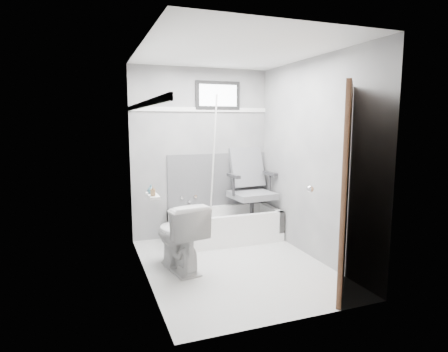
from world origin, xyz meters
name	(u,v)px	position (x,y,z in m)	size (l,w,h in m)	color
floor	(234,265)	(0.00, 0.00, 0.00)	(2.60, 2.60, 0.00)	white
ceiling	(235,51)	(0.00, 0.00, 2.40)	(2.60, 2.60, 0.00)	silver
wall_back	(201,153)	(0.00, 1.30, 1.20)	(2.00, 0.02, 2.40)	slate
wall_front	(296,179)	(0.00, -1.30, 1.20)	(2.00, 0.02, 2.40)	slate
wall_left	(144,166)	(-1.00, 0.00, 1.20)	(0.02, 2.60, 2.40)	slate
wall_right	(312,159)	(1.00, 0.00, 1.20)	(0.02, 2.60, 2.40)	slate
bathtub	(225,225)	(0.23, 0.93, 0.21)	(1.50, 0.70, 0.42)	white
office_chair	(252,189)	(0.65, 0.95, 0.70)	(0.67, 0.67, 1.16)	slate
toilet	(179,236)	(-0.62, 0.11, 0.38)	(0.44, 0.78, 0.77)	silver
door	(390,195)	(0.98, -1.28, 1.00)	(0.78, 0.78, 2.00)	#53301E
window	(218,95)	(0.25, 1.29, 2.02)	(0.66, 0.04, 0.40)	black
backerboard	(218,180)	(0.25, 1.29, 0.80)	(1.50, 0.02, 0.78)	#4C4C4F
trim_back	(201,110)	(0.00, 1.29, 1.82)	(2.00, 0.02, 0.06)	white
trim_left	(143,104)	(-0.99, 0.00, 1.82)	(0.02, 2.60, 0.06)	white
pole	(213,165)	(0.10, 1.06, 1.05)	(0.02, 0.02, 1.95)	silver
shelf	(153,196)	(-0.93, -0.06, 0.90)	(0.10, 0.32, 0.03)	white
soap_bottle_a	(153,191)	(-0.94, -0.14, 0.97)	(0.05, 0.05, 0.10)	#9D784E
soap_bottle_b	(151,189)	(-0.94, 0.00, 0.96)	(0.07, 0.07, 0.10)	slate
faucet	(189,199)	(-0.20, 1.27, 0.55)	(0.26, 0.10, 0.16)	silver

